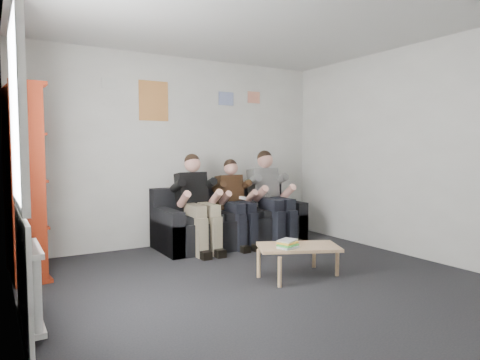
{
  "coord_description": "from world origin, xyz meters",
  "views": [
    {
      "loc": [
        -2.41,
        -3.3,
        1.36
      ],
      "look_at": [
        0.3,
        1.3,
        0.99
      ],
      "focal_mm": 32.0,
      "sensor_mm": 36.0,
      "label": 1
    }
  ],
  "objects_px": {
    "sofa": "(230,223)",
    "person_right": "(271,197)",
    "person_middle": "(236,203)",
    "coffee_table": "(298,249)",
    "bookshelf": "(26,182)",
    "person_left": "(198,203)"
  },
  "relations": [
    {
      "from": "sofa",
      "to": "person_right",
      "type": "distance_m",
      "value": 0.73
    },
    {
      "from": "person_middle",
      "to": "person_right",
      "type": "distance_m",
      "value": 0.6
    },
    {
      "from": "coffee_table",
      "to": "person_right",
      "type": "relative_size",
      "value": 0.63
    },
    {
      "from": "person_middle",
      "to": "sofa",
      "type": "bearing_deg",
      "value": 89.93
    },
    {
      "from": "bookshelf",
      "to": "person_left",
      "type": "bearing_deg",
      "value": -4.14
    },
    {
      "from": "coffee_table",
      "to": "person_right",
      "type": "bearing_deg",
      "value": 64.73
    },
    {
      "from": "person_left",
      "to": "sofa",
      "type": "bearing_deg",
      "value": 18.21
    },
    {
      "from": "coffee_table",
      "to": "person_middle",
      "type": "distance_m",
      "value": 1.65
    },
    {
      "from": "coffee_table",
      "to": "person_left",
      "type": "bearing_deg",
      "value": 105.32
    },
    {
      "from": "person_left",
      "to": "person_right",
      "type": "distance_m",
      "value": 1.2
    },
    {
      "from": "bookshelf",
      "to": "coffee_table",
      "type": "height_order",
      "value": "bookshelf"
    },
    {
      "from": "coffee_table",
      "to": "person_middle",
      "type": "relative_size",
      "value": 0.69
    },
    {
      "from": "sofa",
      "to": "person_left",
      "type": "height_order",
      "value": "person_left"
    },
    {
      "from": "sofa",
      "to": "person_right",
      "type": "height_order",
      "value": "person_right"
    },
    {
      "from": "bookshelf",
      "to": "person_right",
      "type": "height_order",
      "value": "bookshelf"
    },
    {
      "from": "sofa",
      "to": "bookshelf",
      "type": "relative_size",
      "value": 1.05
    },
    {
      "from": "bookshelf",
      "to": "person_middle",
      "type": "bearing_deg",
      "value": -4.41
    },
    {
      "from": "person_left",
      "to": "person_middle",
      "type": "height_order",
      "value": "person_left"
    },
    {
      "from": "person_left",
      "to": "coffee_table",
      "type": "bearing_deg",
      "value": -74.81
    },
    {
      "from": "coffee_table",
      "to": "person_right",
      "type": "xyz_separation_m",
      "value": [
        0.76,
        1.6,
        0.37
      ]
    },
    {
      "from": "sofa",
      "to": "person_middle",
      "type": "distance_m",
      "value": 0.38
    },
    {
      "from": "person_middle",
      "to": "coffee_table",
      "type": "bearing_deg",
      "value": -95.7
    }
  ]
}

